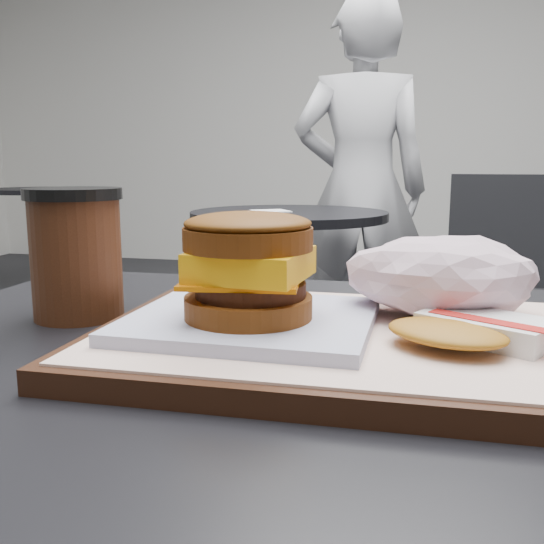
{
  "coord_description": "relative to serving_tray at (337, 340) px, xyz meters",
  "views": [
    {
      "loc": [
        0.07,
        -0.46,
        0.92
      ],
      "look_at": [
        -0.03,
        -0.01,
        0.83
      ],
      "focal_mm": 40.0,
      "sensor_mm": 36.0,
      "label": 1
    }
  ],
  "objects": [
    {
      "name": "coffee_cup",
      "position": [
        -0.26,
        0.06,
        0.06
      ],
      "size": [
        0.09,
        0.09,
        0.13
      ],
      "color": "#3D1D0E",
      "rests_on": "customer_table"
    },
    {
      "name": "patron",
      "position": [
        -0.17,
        2.22,
        0.03
      ],
      "size": [
        0.63,
        0.45,
        1.61
      ],
      "primitive_type": "imported",
      "rotation": [
        0.0,
        0.0,
        3.26
      ],
      "color": "#B9B9BD",
      "rests_on": "ground"
    },
    {
      "name": "breakfast_sandwich",
      "position": [
        -0.07,
        -0.02,
        0.05
      ],
      "size": [
        0.19,
        0.17,
        0.09
      ],
      "color": "silver",
      "rests_on": "serving_tray"
    },
    {
      "name": "serving_tray",
      "position": [
        0.0,
        0.0,
        0.0
      ],
      "size": [
        0.38,
        0.28,
        0.02
      ],
      "color": "black",
      "rests_on": "customer_table"
    },
    {
      "name": "crumpled_wrapper",
      "position": [
        0.08,
        0.06,
        0.04
      ],
      "size": [
        0.16,
        0.12,
        0.07
      ],
      "primitive_type": null,
      "color": "white",
      "rests_on": "serving_tray"
    },
    {
      "name": "hash_brown",
      "position": [
        0.1,
        -0.02,
        0.02
      ],
      "size": [
        0.14,
        0.12,
        0.02
      ],
      "color": "white",
      "rests_on": "serving_tray"
    },
    {
      "name": "bg_table_mid",
      "position": [
        -2.42,
        3.2,
        -0.22
      ],
      "size": [
        0.66,
        0.66,
        0.75
      ],
      "color": "black",
      "rests_on": "ground"
    },
    {
      "name": "neighbor_table",
      "position": [
        -0.37,
        1.65,
        -0.23
      ],
      "size": [
        0.7,
        0.7,
        0.75
      ],
      "color": "black",
      "rests_on": "ground"
    },
    {
      "name": "napkin",
      "position": [
        -0.43,
        1.62,
        -0.03
      ],
      "size": [
        0.17,
        0.17,
        0.0
      ],
      "primitive_type": "cube",
      "rotation": [
        0.0,
        0.0,
        0.58
      ],
      "color": "white",
      "rests_on": "neighbor_table"
    },
    {
      "name": "neighbor_chair",
      "position": [
        0.27,
        1.83,
        -0.27
      ],
      "size": [
        0.62,
        0.45,
        0.88
      ],
      "color": "#A1A1A6",
      "rests_on": "ground"
    }
  ]
}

